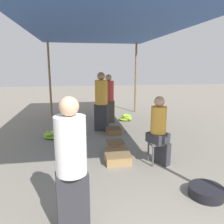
% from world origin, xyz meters
% --- Properties ---
extents(canopy_post_back_left, '(0.08, 0.08, 2.78)m').
position_xyz_m(canopy_post_back_left, '(-1.71, 7.27, 1.39)').
color(canopy_post_back_left, olive).
rests_on(canopy_post_back_left, ground).
extents(canopy_post_back_right, '(0.08, 0.08, 2.78)m').
position_xyz_m(canopy_post_back_right, '(1.71, 7.27, 1.39)').
color(canopy_post_back_right, olive).
rests_on(canopy_post_back_right, ground).
extents(canopy_tarp, '(3.82, 7.37, 0.04)m').
position_xyz_m(canopy_tarp, '(0.00, 3.79, 2.80)').
color(canopy_tarp, '#33569E').
rests_on(canopy_tarp, canopy_post_front_left).
extents(vendor_foreground, '(0.38, 0.38, 1.60)m').
position_xyz_m(vendor_foreground, '(-0.80, 0.79, 0.83)').
color(vendor_foreground, '#2D2D33').
rests_on(vendor_foreground, ground).
extents(stool, '(0.34, 0.34, 0.45)m').
position_xyz_m(stool, '(0.83, 2.40, 0.36)').
color(stool, '#4C4C4C').
rests_on(stool, ground).
extents(vendor_seated, '(0.46, 0.46, 1.35)m').
position_xyz_m(vendor_seated, '(0.85, 2.39, 0.71)').
color(vendor_seated, '#2D2D33').
rests_on(vendor_seated, ground).
extents(basin_black, '(0.51, 0.51, 0.15)m').
position_xyz_m(basin_black, '(1.15, 1.19, 0.07)').
color(basin_black, black).
rests_on(basin_black, ground).
extents(banana_pile_left_0, '(0.52, 0.44, 0.27)m').
position_xyz_m(banana_pile_left_0, '(-0.95, 3.68, 0.10)').
color(banana_pile_left_0, '#8ABB33').
rests_on(banana_pile_left_0, ground).
extents(banana_pile_left_1, '(0.57, 0.54, 0.21)m').
position_xyz_m(banana_pile_left_1, '(-1.34, 4.39, 0.07)').
color(banana_pile_left_1, '#C7D428').
rests_on(banana_pile_left_1, ground).
extents(banana_pile_left_2, '(0.43, 0.45, 0.19)m').
position_xyz_m(banana_pile_left_2, '(-0.91, 5.82, 0.07)').
color(banana_pile_left_2, yellow).
rests_on(banana_pile_left_2, ground).
extents(banana_pile_left_3, '(0.43, 0.45, 0.22)m').
position_xyz_m(banana_pile_left_3, '(-1.35, 6.55, 0.08)').
color(banana_pile_left_3, '#C4D329').
rests_on(banana_pile_left_3, ground).
extents(banana_pile_right_0, '(0.48, 0.45, 0.22)m').
position_xyz_m(banana_pile_right_0, '(1.39, 4.05, 0.09)').
color(banana_pile_right_0, '#B9CE2B').
rests_on(banana_pile_right_0, ground).
extents(banana_pile_right_1, '(0.51, 0.54, 0.25)m').
position_xyz_m(banana_pile_right_1, '(1.03, 5.93, 0.09)').
color(banana_pile_right_1, '#8EBD33').
rests_on(banana_pile_right_1, ground).
extents(crate_near, '(0.38, 0.38, 0.21)m').
position_xyz_m(crate_near, '(0.13, 3.20, 0.11)').
color(crate_near, olive).
rests_on(crate_near, ground).
extents(crate_mid, '(0.51, 0.51, 0.20)m').
position_xyz_m(crate_mid, '(0.06, 2.57, 0.10)').
color(crate_mid, '#9E7A4C').
rests_on(crate_mid, ground).
extents(crate_far, '(0.41, 0.41, 0.17)m').
position_xyz_m(crate_far, '(0.29, 4.44, 0.09)').
color(crate_far, brown).
rests_on(crate_far, ground).
extents(shopper_walking_mid, '(0.38, 0.37, 1.63)m').
position_xyz_m(shopper_walking_mid, '(0.35, 5.73, 0.85)').
color(shopper_walking_mid, '#4C4238').
rests_on(shopper_walking_mid, ground).
extents(shopper_walking_far, '(0.49, 0.49, 1.73)m').
position_xyz_m(shopper_walking_far, '(0.00, 4.81, 0.90)').
color(shopper_walking_far, '#2D2D33').
rests_on(shopper_walking_far, ground).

